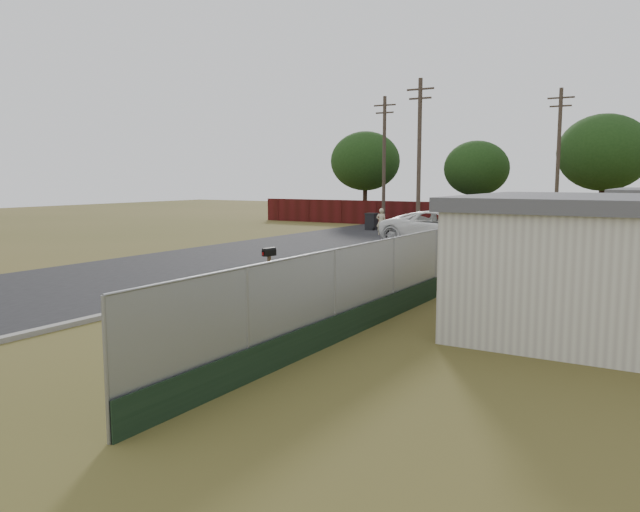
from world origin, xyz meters
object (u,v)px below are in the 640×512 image
Objects in this scene: pickup_truck at (444,228)px; mailbox at (269,255)px; trash_bin at (372,221)px; fire_hydrant at (198,342)px; pedestrian at (381,222)px.

mailbox is at bearing -177.33° from pickup_truck.
trash_bin is (-6.74, 21.17, -0.37)m from mailbox.
fire_hydrant is 0.75× the size of mailbox.
mailbox reaches higher than trash_bin.
pedestrian is at bearing 108.31° from fire_hydrant.
pickup_truck is at bearing -42.40° from trash_bin.
mailbox is at bearing 117.14° from fire_hydrant.
mailbox is at bearing -72.33° from trash_bin.
fire_hydrant is 22.41m from pickup_truck.
pedestrian is at bearing -54.89° from trash_bin.
trash_bin is (-2.24, 3.18, -0.24)m from pedestrian.
pedestrian is (-5.37, 3.77, -0.08)m from pickup_truck.
pickup_truck is (0.86, 14.23, -0.05)m from mailbox.
pickup_truck is 3.95× the size of pedestrian.
pedestrian reaches higher than trash_bin.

